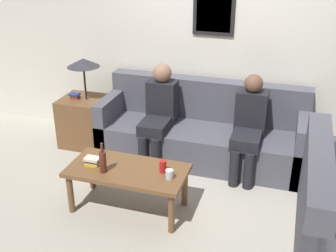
{
  "coord_description": "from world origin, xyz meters",
  "views": [
    {
      "loc": [
        0.98,
        -3.92,
        2.49
      ],
      "look_at": [
        -0.22,
        -0.16,
        0.66
      ],
      "focal_mm": 45.0,
      "sensor_mm": 36.0,
      "label": 1
    }
  ],
  "objects_px": {
    "coffee_table": "(128,174)",
    "couch_main": "(202,133)",
    "person_right": "(249,123)",
    "wine_bottle": "(103,161)",
    "drinking_glass": "(169,174)",
    "person_left": "(159,110)"
  },
  "relations": [
    {
      "from": "couch_main",
      "to": "person_right",
      "type": "distance_m",
      "value": 0.65
    },
    {
      "from": "drinking_glass",
      "to": "person_left",
      "type": "bearing_deg",
      "value": 112.99
    },
    {
      "from": "coffee_table",
      "to": "wine_bottle",
      "type": "xyz_separation_m",
      "value": [
        -0.19,
        -0.12,
        0.18
      ]
    },
    {
      "from": "drinking_glass",
      "to": "coffee_table",
      "type": "bearing_deg",
      "value": 173.81
    },
    {
      "from": "wine_bottle",
      "to": "drinking_glass",
      "type": "distance_m",
      "value": 0.63
    },
    {
      "from": "coffee_table",
      "to": "person_right",
      "type": "bearing_deg",
      "value": 47.0
    },
    {
      "from": "coffee_table",
      "to": "couch_main",
      "type": "bearing_deg",
      "value": 70.78
    },
    {
      "from": "couch_main",
      "to": "coffee_table",
      "type": "bearing_deg",
      "value": -109.22
    },
    {
      "from": "couch_main",
      "to": "person_right",
      "type": "bearing_deg",
      "value": -18.02
    },
    {
      "from": "couch_main",
      "to": "wine_bottle",
      "type": "relative_size",
      "value": 8.03
    },
    {
      "from": "couch_main",
      "to": "person_left",
      "type": "height_order",
      "value": "person_left"
    },
    {
      "from": "coffee_table",
      "to": "drinking_glass",
      "type": "relative_size",
      "value": 12.82
    },
    {
      "from": "coffee_table",
      "to": "wine_bottle",
      "type": "relative_size",
      "value": 3.8
    },
    {
      "from": "coffee_table",
      "to": "wine_bottle",
      "type": "distance_m",
      "value": 0.28
    },
    {
      "from": "coffee_table",
      "to": "person_right",
      "type": "height_order",
      "value": "person_right"
    },
    {
      "from": "drinking_glass",
      "to": "person_left",
      "type": "distance_m",
      "value": 1.24
    },
    {
      "from": "coffee_table",
      "to": "drinking_glass",
      "type": "bearing_deg",
      "value": -6.19
    },
    {
      "from": "person_right",
      "to": "couch_main",
      "type": "bearing_deg",
      "value": 161.98
    },
    {
      "from": "couch_main",
      "to": "person_left",
      "type": "bearing_deg",
      "value": -162.39
    },
    {
      "from": "person_right",
      "to": "wine_bottle",
      "type": "bearing_deg",
      "value": -134.95
    },
    {
      "from": "couch_main",
      "to": "drinking_glass",
      "type": "bearing_deg",
      "value": -90.16
    },
    {
      "from": "couch_main",
      "to": "wine_bottle",
      "type": "height_order",
      "value": "couch_main"
    }
  ]
}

